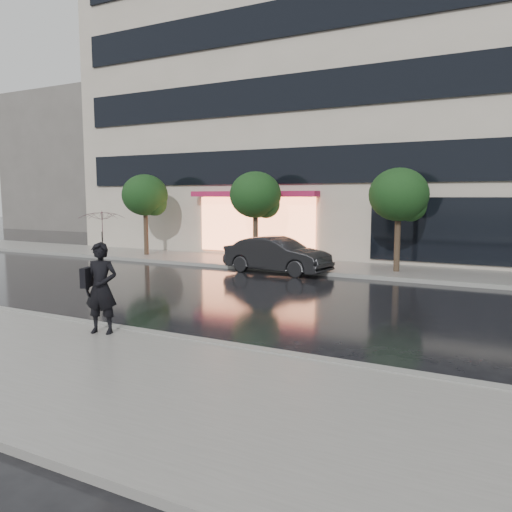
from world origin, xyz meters
The scene contains 12 objects.
ground centered at (0.00, 0.00, 0.00)m, with size 120.00×120.00×0.00m, color black.
sidewalk_near centered at (0.00, -3.25, 0.06)m, with size 60.00×4.50×0.12m, color slate.
sidewalk_far centered at (0.00, 10.25, 0.06)m, with size 60.00×3.50×0.12m, color slate.
curb_near centered at (0.00, -1.00, 0.07)m, with size 60.00×0.25×0.14m, color gray.
curb_far centered at (0.00, 8.50, 0.07)m, with size 60.00×0.25×0.14m, color gray.
office_building centered at (0.00, 17.97, 9.00)m, with size 30.00×12.76×18.00m.
bg_building_left centered at (-28.00, 26.00, 6.00)m, with size 14.00×10.00×12.00m, color #59544F.
tree_far_west centered at (-8.94, 10.03, 2.92)m, with size 2.20×2.20×3.99m.
tree_mid_west centered at (-2.94, 10.03, 2.92)m, with size 2.20×2.20×3.99m.
tree_mid_east centered at (3.06, 10.03, 2.92)m, with size 2.20×2.20×3.99m.
parked_car centered at (-1.17, 8.30, 0.69)m, with size 1.46×4.19×1.38m, color black.
pedestrian_with_umbrella centered at (-0.54, -1.49, 1.71)m, with size 1.17×1.18×2.54m.
Camera 1 is at (6.89, -8.96, 2.92)m, focal length 35.00 mm.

